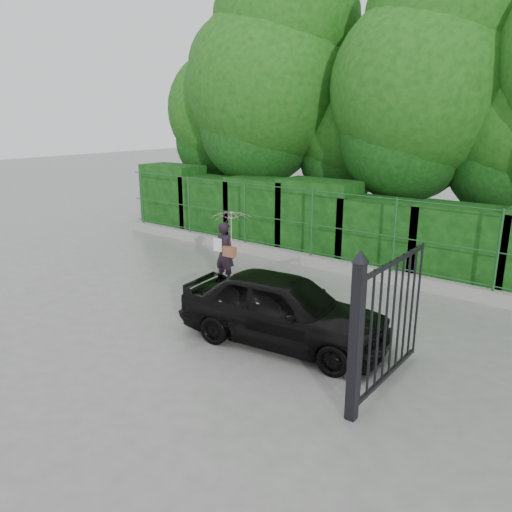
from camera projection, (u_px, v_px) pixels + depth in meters
The scene contains 8 objects.
ground at pixel (179, 312), 10.36m from camera, with size 80.00×80.00×0.00m, color gray.
kerb at pixel (298, 258), 13.74m from camera, with size 14.00×0.25×0.30m, color #9E9E99.
fence at pixel (306, 222), 13.32m from camera, with size 14.13×0.06×1.80m.
hedge at pixel (313, 220), 14.36m from camera, with size 14.20×1.20×2.27m.
trees at pixel (397, 91), 14.30m from camera, with size 17.10×6.15×8.08m.
gate at pixel (372, 326), 6.77m from camera, with size 0.22×2.33×2.36m.
woman at pixel (229, 236), 11.79m from camera, with size 0.93×0.95×1.80m.
car at pixel (283, 309), 8.81m from camera, with size 1.53×3.80×1.29m, color black.
Camera 1 is at (7.21, -6.62, 3.94)m, focal length 35.00 mm.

